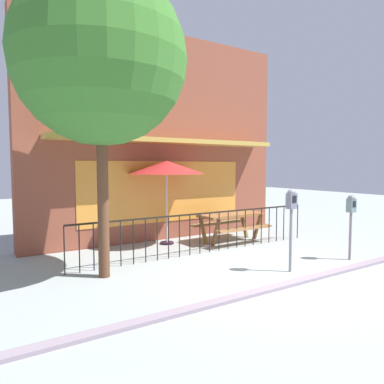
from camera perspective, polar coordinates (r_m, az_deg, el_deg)
ground at (r=7.09m, az=11.85°, el=-12.90°), size 40.00×40.00×0.00m
pub_storefront at (r=10.25m, az=-4.85°, el=8.55°), size 7.70×1.26×5.74m
patio_fence_front at (r=8.49m, az=2.07°, el=-5.37°), size 6.49×0.04×0.97m
picnic_table_left at (r=9.81m, az=6.22°, el=-4.38°), size 1.84×1.42×0.79m
patio_umbrella at (r=9.36m, az=-4.09°, el=3.91°), size 2.01×2.01×2.21m
parking_meter_near at (r=7.17m, az=15.63°, el=-2.47°), size 0.18×0.17×1.63m
parking_meter_far at (r=8.55m, az=24.13°, el=-2.62°), size 0.18×0.17×1.44m
street_tree at (r=7.00m, az=-14.46°, el=19.90°), size 3.12×3.12×5.55m
curb_edge at (r=6.67m, az=15.77°, el=-14.06°), size 10.78×0.20×0.11m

